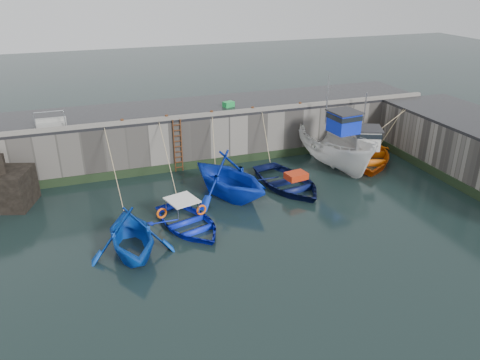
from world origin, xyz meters
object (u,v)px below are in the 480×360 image
object	(u,v)px
boat_near_navy	(287,187)
bollard_b	(167,117)
boat_near_blue	(189,227)
bollard_a	(122,121)
boat_far_orange	(364,153)
boat_far_white	(335,148)
fish_crate	(229,104)
bollard_d	(253,109)
boat_near_white	(133,252)
ladder	(178,146)
bollard_e	(300,104)
bollard_c	(212,113)
boat_near_blacktrim	(229,195)

from	to	relation	value
boat_near_navy	bollard_b	distance (m)	7.99
boat_near_blue	boat_near_navy	bearing A→B (deg)	5.96
bollard_a	bollard_b	world-z (taller)	same
boat_far_orange	bollard_b	distance (m)	12.54
boat_near_blue	boat_far_white	size ratio (longest dim) A/B	0.63
fish_crate	bollard_d	world-z (taller)	fish_crate
boat_near_white	boat_near_navy	distance (m)	9.80
boat_near_blue	bollard_a	distance (m)	8.03
boat_near_blue	bollard_b	distance (m)	7.81
boat_near_white	bollard_b	xyz separation A→B (m)	(3.31, 8.37, 3.30)
ladder	bollard_b	world-z (taller)	bollard_b
boat_near_white	bollard_b	bearing A→B (deg)	66.68
boat_near_blue	boat_far_white	xyz separation A→B (m)	(10.27, 4.40, 1.13)
boat_near_white	boat_near_blue	bearing A→B (deg)	23.76
boat_far_orange	bollard_b	bearing A→B (deg)	-166.76
boat_far_white	fish_crate	size ratio (longest dim) A/B	10.89
boat_near_navy	boat_far_orange	xyz separation A→B (m)	(6.29, 2.17, 0.44)
boat_far_orange	fish_crate	bearing A→B (deg)	178.17
boat_near_blue	boat_far_orange	world-z (taller)	boat_far_orange
bollard_a	bollard_e	world-z (taller)	same
ladder	bollard_d	bearing A→B (deg)	4.00
ladder	boat_near_white	world-z (taller)	ladder
boat_far_orange	ladder	bearing A→B (deg)	-165.62
ladder	bollard_b	size ratio (longest dim) A/B	11.43
boat_far_white	bollard_c	world-z (taller)	boat_far_white
boat_near_navy	boat_near_white	bearing A→B (deg)	-165.57
fish_crate	bollard_b	world-z (taller)	fish_crate
ladder	bollard_d	size ratio (longest dim) A/B	11.43
boat_near_navy	boat_far_white	xyz separation A→B (m)	(4.02, 1.86, 1.13)
boat_near_blacktrim	fish_crate	distance (m)	7.09
bollard_d	boat_near_blacktrim	bearing A→B (deg)	-123.90
boat_near_white	bollard_d	xyz separation A→B (m)	(8.61, 8.37, 3.30)
boat_far_orange	fish_crate	distance (m)	9.11
ladder	boat_near_white	distance (m)	9.04
boat_near_blue	bollard_e	bearing A→B (deg)	21.81
boat_far_white	bollard_c	bearing A→B (deg)	153.61
boat_near_blacktrim	bollard_e	world-z (taller)	bollard_e
ladder	boat_far_orange	world-z (taller)	boat_far_orange
bollard_a	bollard_e	distance (m)	11.00
boat_near_white	bollard_c	distance (m)	10.82
boat_near_blacktrim	bollard_a	xyz separation A→B (m)	(-4.78, 4.49, 3.30)
boat_near_blue	boat_far_orange	bearing A→B (deg)	4.47
boat_near_navy	fish_crate	xyz separation A→B (m)	(-1.47, 5.98, 3.32)
boat_near_blue	bollard_a	size ratio (longest dim) A/B	16.09
boat_near_blue	bollard_a	xyz separation A→B (m)	(-1.95, 7.06, 3.30)
ladder	bollard_c	bearing A→B (deg)	8.67
bollard_c	ladder	bearing A→B (deg)	-171.33
boat_far_white	bollard_c	size ratio (longest dim) A/B	25.67
ladder	boat_near_blue	world-z (taller)	ladder
bollard_c	boat_near_white	bearing A→B (deg)	-125.68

